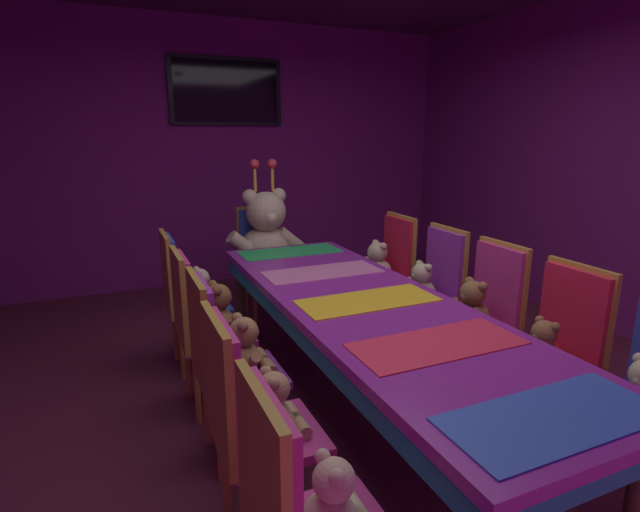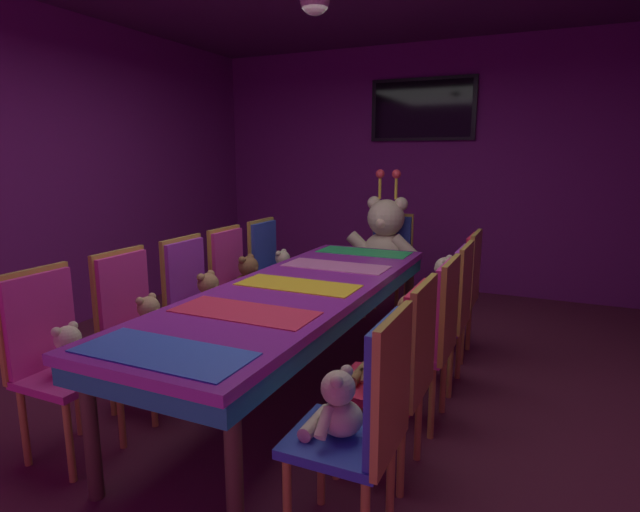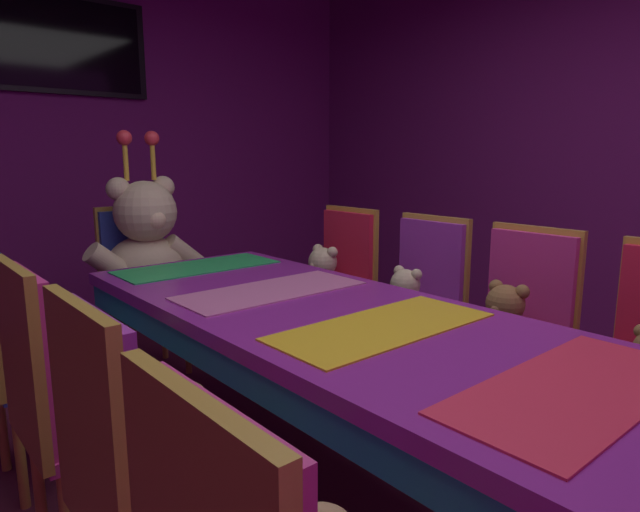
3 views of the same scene
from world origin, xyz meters
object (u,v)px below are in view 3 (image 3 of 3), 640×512
at_px(chair_left_2, 127,462).
at_px(wall_tv, 62,44).
at_px(chair_left_3, 54,388).
at_px(throne_chair, 138,271).
at_px(banquet_table, 383,352).
at_px(teddy_left_4, 52,338).
at_px(teddy_left_3, 104,376).
at_px(chair_right_4, 341,276).
at_px(chair_left_4, 10,340).
at_px(king_teddy_bear, 148,247).
at_px(teddy_left_2, 185,444).
at_px(teddy_right_3, 404,302).
at_px(chair_right_3, 423,294).
at_px(teddy_right_4, 322,279).
at_px(teddy_right_2, 504,326).
at_px(chair_right_2, 522,318).

bearing_deg(chair_left_2, wall_tv, 74.86).
distance_m(chair_left_3, throne_chair, 1.68).
height_order(banquet_table, teddy_left_4, banquet_table).
distance_m(teddy_left_3, chair_right_4, 1.66).
height_order(chair_left_4, teddy_left_4, chair_left_4).
bearing_deg(banquet_table, throne_chair, 90.00).
relative_size(chair_left_3, teddy_left_3, 2.90).
height_order(chair_left_2, chair_left_4, same).
relative_size(throne_chair, king_teddy_bear, 1.03).
distance_m(chair_left_3, teddy_left_3, 0.15).
height_order(banquet_table, teddy_left_2, teddy_left_2).
height_order(banquet_table, teddy_right_3, teddy_right_3).
distance_m(chair_right_3, teddy_right_4, 0.61).
relative_size(teddy_left_3, teddy_right_3, 1.10).
bearing_deg(chair_left_2, teddy_left_2, 0.00).
relative_size(teddy_left_4, chair_right_3, 0.29).
xyz_separation_m(throne_chair, wall_tv, (0.00, 1.12, 1.45)).
xyz_separation_m(chair_left_4, teddy_right_4, (1.55, 0.01, 0.00)).
relative_size(chair_right_4, teddy_right_4, 2.85).
bearing_deg(king_teddy_bear, chair_left_3, -33.68).
xyz_separation_m(chair_left_4, throne_chair, (0.85, 0.88, 0.00)).
xyz_separation_m(banquet_table, teddy_right_2, (0.72, -0.00, -0.06)).
bearing_deg(teddy_left_3, chair_left_4, 104.72).
bearing_deg(wall_tv, banquet_table, -90.00).
bearing_deg(chair_right_2, king_teddy_bear, -64.55).
distance_m(banquet_table, teddy_left_2, 0.70).
relative_size(banquet_table, chair_right_2, 2.94).
xyz_separation_m(chair_left_2, wall_tv, (0.84, 3.10, 1.45)).
height_order(chair_right_2, teddy_right_3, chair_right_2).
bearing_deg(wall_tv, king_teddy_bear, -90.00).
relative_size(chair_left_4, throne_chair, 1.00).
bearing_deg(chair_left_2, banquet_table, -0.47).
bearing_deg(teddy_left_3, teddy_right_4, 22.25).
distance_m(chair_left_3, chair_right_2, 1.80).
bearing_deg(teddy_right_4, chair_left_4, 0.27).
height_order(teddy_left_2, chair_left_3, chair_left_3).
distance_m(chair_left_2, teddy_left_3, 0.55).
height_order(banquet_table, teddy_right_2, teddy_right_2).
xyz_separation_m(teddy_left_4, wall_tv, (0.71, 2.00, 1.48)).
height_order(chair_left_3, teddy_left_4, chair_left_3).
height_order(chair_left_2, king_teddy_bear, king_teddy_bear).
bearing_deg(teddy_left_4, chair_left_2, -96.56).
bearing_deg(chair_left_4, teddy_right_3, -20.04).
relative_size(teddy_left_3, chair_right_3, 0.34).
height_order(chair_left_4, teddy_right_4, chair_left_4).
relative_size(chair_left_4, teddy_right_2, 2.96).
xyz_separation_m(chair_left_4, teddy_right_2, (1.58, -1.11, -0.00)).
distance_m(chair_left_3, teddy_right_4, 1.66).
xyz_separation_m(teddy_right_3, wall_tv, (-0.72, 2.57, 1.47)).
xyz_separation_m(teddy_left_2, wall_tv, (0.69, 3.10, 1.46)).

